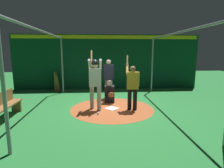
{
  "coord_description": "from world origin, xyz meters",
  "views": [
    {
      "loc": [
        6.7,
        -0.48,
        2.13
      ],
      "look_at": [
        0.0,
        0.0,
        0.95
      ],
      "focal_mm": 29.52,
      "sensor_mm": 36.0,
      "label": 1
    }
  ],
  "objects_px": {
    "umpire": "(109,77)",
    "bench": "(4,106)",
    "baseball_0": "(98,113)",
    "batter": "(95,79)",
    "home_plate": "(112,108)",
    "catcher": "(110,94)",
    "visitor": "(132,85)",
    "bat_rack": "(57,81)"
  },
  "relations": [
    {
      "from": "home_plate",
      "to": "bat_rack",
      "type": "distance_m",
      "value": 4.68
    },
    {
      "from": "bat_rack",
      "to": "bench",
      "type": "relative_size",
      "value": 0.61
    },
    {
      "from": "visitor",
      "to": "umpire",
      "type": "bearing_deg",
      "value": -148.95
    },
    {
      "from": "umpire",
      "to": "catcher",
      "type": "bearing_deg",
      "value": -0.24
    },
    {
      "from": "bat_rack",
      "to": "baseball_0",
      "type": "distance_m",
      "value": 4.9
    },
    {
      "from": "baseball_0",
      "to": "bench",
      "type": "bearing_deg",
      "value": -85.73
    },
    {
      "from": "home_plate",
      "to": "bat_rack",
      "type": "height_order",
      "value": "bat_rack"
    },
    {
      "from": "umpire",
      "to": "bench",
      "type": "xyz_separation_m",
      "value": [
        2.52,
        -3.48,
        -0.56
      ]
    },
    {
      "from": "batter",
      "to": "bat_rack",
      "type": "xyz_separation_m",
      "value": [
        -3.74,
        -2.21,
        -0.65
      ]
    },
    {
      "from": "catcher",
      "to": "bat_rack",
      "type": "bearing_deg",
      "value": -135.15
    },
    {
      "from": "umpire",
      "to": "baseball_0",
      "type": "relative_size",
      "value": 24.02
    },
    {
      "from": "bat_rack",
      "to": "bench",
      "type": "xyz_separation_m",
      "value": [
        4.53,
        -0.68,
        -0.04
      ]
    },
    {
      "from": "catcher",
      "to": "baseball_0",
      "type": "height_order",
      "value": "catcher"
    },
    {
      "from": "home_plate",
      "to": "batter",
      "type": "bearing_deg",
      "value": -85.0
    },
    {
      "from": "home_plate",
      "to": "batter",
      "type": "height_order",
      "value": "batter"
    },
    {
      "from": "home_plate",
      "to": "baseball_0",
      "type": "distance_m",
      "value": 0.81
    },
    {
      "from": "home_plate",
      "to": "bat_rack",
      "type": "bearing_deg",
      "value": -142.49
    },
    {
      "from": "bat_rack",
      "to": "baseball_0",
      "type": "height_order",
      "value": "bat_rack"
    },
    {
      "from": "bench",
      "to": "baseball_0",
      "type": "distance_m",
      "value": 3.02
    },
    {
      "from": "umpire",
      "to": "bench",
      "type": "bearing_deg",
      "value": -54.03
    },
    {
      "from": "catcher",
      "to": "bat_rack",
      "type": "relative_size",
      "value": 0.91
    },
    {
      "from": "visitor",
      "to": "baseball_0",
      "type": "distance_m",
      "value": 1.62
    },
    {
      "from": "bat_rack",
      "to": "catcher",
      "type": "bearing_deg",
      "value": 44.85
    },
    {
      "from": "umpire",
      "to": "bat_rack",
      "type": "xyz_separation_m",
      "value": [
        -2.01,
        -2.8,
        -0.51
      ]
    },
    {
      "from": "batter",
      "to": "baseball_0",
      "type": "height_order",
      "value": "batter"
    },
    {
      "from": "visitor",
      "to": "bat_rack",
      "type": "bearing_deg",
      "value": -128.83
    },
    {
      "from": "batter",
      "to": "baseball_0",
      "type": "distance_m",
      "value": 1.24
    },
    {
      "from": "batter",
      "to": "bench",
      "type": "xyz_separation_m",
      "value": [
        0.79,
        -2.89,
        -0.7
      ]
    },
    {
      "from": "baseball_0",
      "to": "batter",
      "type": "bearing_deg",
      "value": -170.73
    },
    {
      "from": "catcher",
      "to": "home_plate",
      "type": "bearing_deg",
      "value": 2.59
    },
    {
      "from": "umpire",
      "to": "baseball_0",
      "type": "xyz_separation_m",
      "value": [
        2.3,
        -0.49,
        -0.96
      ]
    },
    {
      "from": "umpire",
      "to": "bat_rack",
      "type": "height_order",
      "value": "umpire"
    },
    {
      "from": "catcher",
      "to": "visitor",
      "type": "distance_m",
      "value": 1.42
    },
    {
      "from": "umpire",
      "to": "home_plate",
      "type": "bearing_deg",
      "value": 1.24
    },
    {
      "from": "umpire",
      "to": "visitor",
      "type": "distance_m",
      "value": 2.01
    },
    {
      "from": "home_plate",
      "to": "bench",
      "type": "distance_m",
      "value": 3.64
    },
    {
      "from": "bench",
      "to": "catcher",
      "type": "bearing_deg",
      "value": 116.38
    },
    {
      "from": "baseball_0",
      "to": "visitor",
      "type": "bearing_deg",
      "value": 109.63
    },
    {
      "from": "home_plate",
      "to": "bench",
      "type": "bearing_deg",
      "value": -76.56
    },
    {
      "from": "baseball_0",
      "to": "catcher",
      "type": "bearing_deg",
      "value": 161.93
    },
    {
      "from": "umpire",
      "to": "baseball_0",
      "type": "distance_m",
      "value": 2.54
    },
    {
      "from": "batter",
      "to": "catcher",
      "type": "xyz_separation_m",
      "value": [
        -0.94,
        0.58,
        -0.77
      ]
    }
  ]
}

